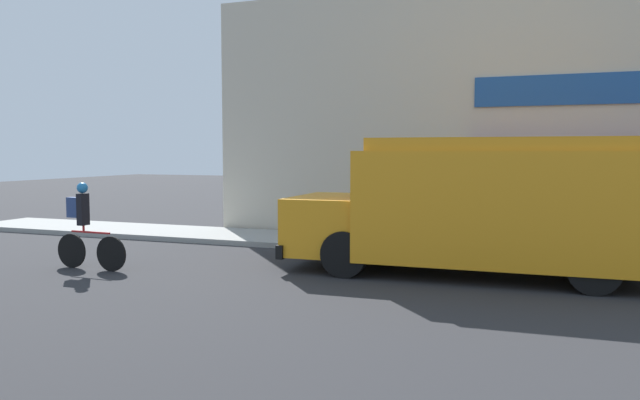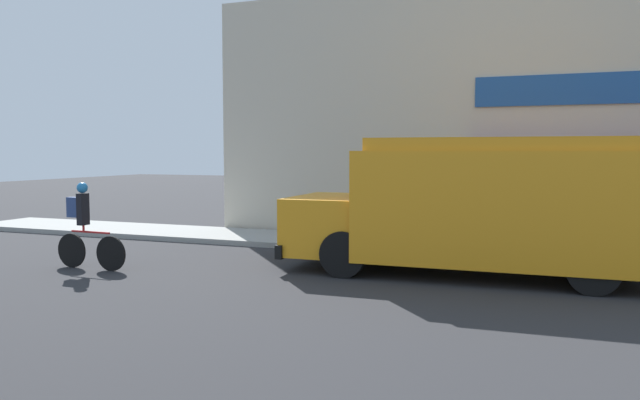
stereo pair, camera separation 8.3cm
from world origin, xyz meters
TOP-DOWN VIEW (x-y plane):
  - ground_plane at (0.00, 0.00)m, footprint 70.00×70.00m
  - sidewalk at (0.00, 1.03)m, footprint 28.00×2.06m
  - storefront at (0.03, 2.21)m, footprint 14.73×0.87m
  - school_bus at (-0.31, -1.38)m, footprint 6.26×2.71m
  - cyclist at (-7.04, -3.35)m, footprint 1.52×0.20m
  - trash_bin at (-1.57, 1.50)m, footprint 0.49×0.49m

SIDE VIEW (x-z plane):
  - ground_plane at x=0.00m, z-range 0.00..0.00m
  - sidewalk at x=0.00m, z-range 0.00..0.12m
  - trash_bin at x=-1.57m, z-range 0.12..1.10m
  - cyclist at x=-7.04m, z-range -0.02..1.53m
  - school_bus at x=-0.31m, z-range 0.04..2.36m
  - storefront at x=0.03m, z-range -0.01..5.85m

